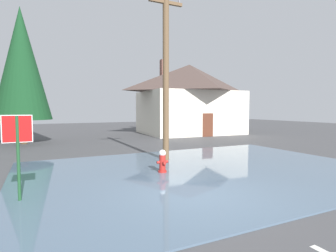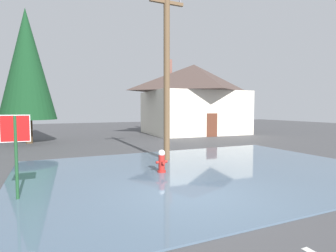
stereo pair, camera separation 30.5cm
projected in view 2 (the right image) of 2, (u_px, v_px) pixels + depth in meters
ground_plane at (194, 197)px, 7.38m from camera, size 80.00×80.00×0.10m
flood_puddle at (204, 170)px, 10.31m from camera, size 13.54×9.47×0.05m
lane_stop_bar at (249, 215)px, 5.99m from camera, size 3.68×0.38×0.01m
stop_sign_near at (16, 140)px, 6.86m from camera, size 0.70×0.08×2.24m
fire_hydrant at (162, 162)px, 9.86m from camera, size 0.44×0.38×0.88m
utility_pole at (167, 72)px, 12.05m from camera, size 1.60×0.28×7.71m
house at (194, 98)px, 25.80m from camera, size 9.81×7.97×7.14m
pine_tree_mid_left at (27, 64)px, 18.17m from camera, size 3.67×3.67×9.18m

